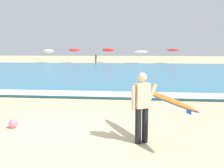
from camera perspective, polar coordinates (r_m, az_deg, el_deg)
name	(u,v)px	position (r m, az deg, el deg)	size (l,w,h in m)	color
ground_plane	(56,130)	(7.52, -12.51, -9.97)	(160.00, 160.00, 0.00)	beige
sea	(116,71)	(25.53, 0.99, 2.85)	(120.00, 28.00, 0.14)	teal
surf_foam	(91,94)	(12.34, -4.82, -2.15)	(120.00, 1.49, 0.01)	white
surfer_with_board	(151,101)	(6.26, 8.80, -3.71)	(1.60, 2.67, 1.73)	black
beach_umbrella_0	(49,51)	(45.13, -14.05, 7.17)	(1.74, 1.77, 2.32)	beige
beach_umbrella_1	(75,50)	(44.40, -8.39, 7.58)	(2.06, 2.10, 2.51)	beige
beach_umbrella_2	(108,50)	(43.81, -0.85, 7.66)	(2.02, 2.05, 2.52)	beige
beach_umbrella_3	(141,52)	(41.76, 6.46, 7.18)	(2.24, 2.26, 2.11)	beige
beach_umbrella_4	(173,50)	(42.47, 13.50, 7.42)	(2.00, 2.02, 2.41)	beige
beachgoer_near_row_left	(96,58)	(40.77, -3.65, 5.78)	(0.32, 0.20, 1.58)	#383842
beach_ball	(13,124)	(8.00, -21.27, -8.29)	(0.26, 0.26, 0.26)	pink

